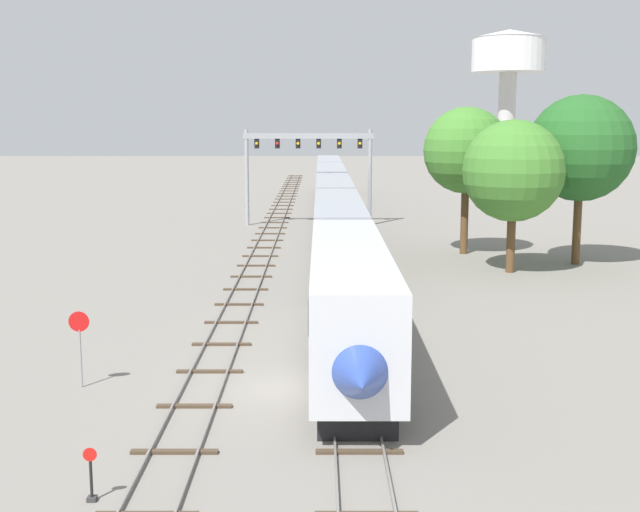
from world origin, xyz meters
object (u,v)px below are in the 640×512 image
trackside_tree_right (510,171)px  signal_gantry (305,155)px  switch_stand (88,483)px  passenger_train (330,204)px  trackside_tree_mid (463,151)px  stop_sign (76,338)px  trackside_tree_left (577,148)px  water_tower (505,61)px

trackside_tree_right → signal_gantry: bearing=118.6°
signal_gantry → switch_stand: 58.03m
passenger_train → trackside_tree_mid: 15.24m
switch_stand → trackside_tree_right: trackside_tree_right is taller
passenger_train → trackside_tree_mid: size_ratio=9.06×
passenger_train → trackside_tree_right: trackside_tree_right is taller
stop_sign → trackside_tree_mid: 37.26m
switch_stand → signal_gantry: bearing=85.2°
trackside_tree_mid → signal_gantry: bearing=124.7°
switch_stand → stop_sign: stop_sign is taller
signal_gantry → trackside_tree_right: 28.02m
switch_stand → trackside_tree_right: (18.28, 32.91, 6.04)m
trackside_tree_left → trackside_tree_mid: 8.27m
water_tower → trackside_tree_mid: 69.23m
trackside_tree_left → trackside_tree_right: trackside_tree_left is taller
trackside_tree_mid → water_tower: bearing=75.2°
passenger_train → signal_gantry: 7.59m
stop_sign → trackside_tree_right: 32.04m
passenger_train → switch_stand: 51.96m
passenger_train → trackside_tree_right: 21.98m
passenger_train → trackside_tree_left: trackside_tree_left is taller
trackside_tree_left → trackside_tree_mid: trackside_tree_left is taller
stop_sign → trackside_tree_right: size_ratio=0.29×
stop_sign → water_tower: bearing=69.2°
water_tower → trackside_tree_right: size_ratio=2.34×
switch_stand → trackside_tree_left: size_ratio=0.13×
trackside_tree_left → trackside_tree_right: (-5.21, -3.12, -1.33)m
passenger_train → stop_sign: passenger_train is taller
signal_gantry → water_tower: bearing=59.3°
passenger_train → trackside_tree_mid: bearing=-48.9°
water_tower → stop_sign: (-36.95, -97.35, -16.55)m
passenger_train → signal_gantry: size_ratio=8.05×
signal_gantry → water_tower: water_tower is taller
switch_stand → trackside_tree_right: size_ratio=0.15×
stop_sign → switch_stand: bearing=-72.7°
water_tower → switch_stand: water_tower is taller
passenger_train → trackside_tree_mid: (9.48, -10.85, 4.96)m
trackside_tree_mid → trackside_tree_right: 7.91m
water_tower → stop_sign: bearing=-110.8°
signal_gantry → stop_sign: size_ratio=4.20×
water_tower → stop_sign: water_tower is taller
switch_stand → trackside_tree_right: 38.13m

